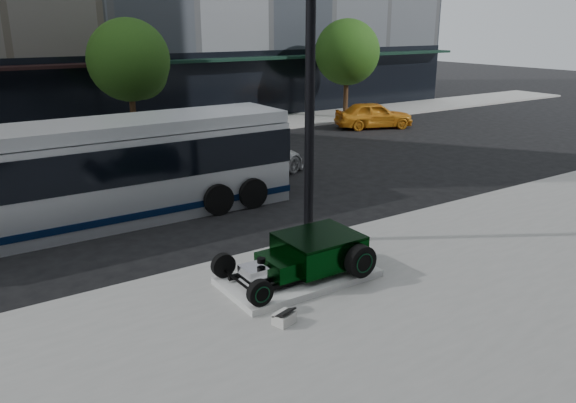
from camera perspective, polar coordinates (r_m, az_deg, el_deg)
ground at (r=16.33m, az=-3.60°, el=-2.26°), size 120.00×120.00×0.00m
sidewalk_far at (r=28.90m, az=-17.74°, el=5.89°), size 70.00×4.00×0.12m
street_trees at (r=27.87m, az=-15.60°, el=13.39°), size 29.80×3.80×5.70m
display_plinth at (r=12.55m, az=1.06°, el=-7.65°), size 3.40×1.80×0.15m
hot_rod at (r=12.52m, az=2.34°, el=-5.21°), size 3.22×2.00×0.81m
info_plaque at (r=10.84m, az=-0.40°, el=-11.71°), size 0.47×0.40×0.31m
lamppost at (r=13.82m, az=2.23°, el=10.57°), size 0.44×0.44×8.08m
transit_bus at (r=16.87m, az=-19.61°, el=2.67°), size 12.12×2.88×2.92m
white_sedan at (r=21.01m, az=-3.83°, el=4.26°), size 5.13×3.26×1.39m
yellow_taxi at (r=31.58m, az=8.71°, el=8.69°), size 4.56×3.10×1.44m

